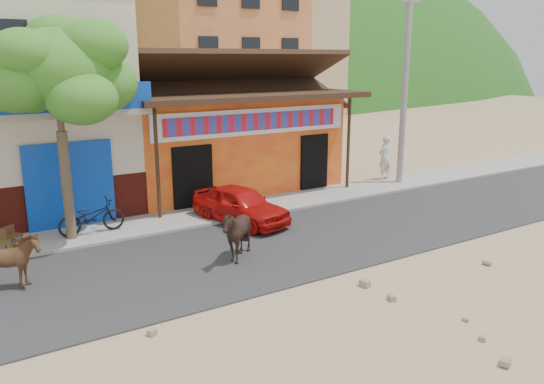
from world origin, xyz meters
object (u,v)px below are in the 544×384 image
(red_car, at_px, (240,205))
(scooter, at_px, (92,217))
(pedestrian, at_px, (384,157))
(cow_dark, at_px, (237,234))
(cow_tan, at_px, (4,264))
(tree, at_px, (61,131))
(cafe_chair_right, at_px, (11,228))
(utility_pole, at_px, (405,81))

(red_car, height_order, scooter, red_car)
(red_car, bearing_deg, pedestrian, -1.41)
(cow_dark, height_order, red_car, cow_dark)
(cow_tan, distance_m, cow_dark, 5.26)
(tree, xyz_separation_m, cow_tan, (-1.92, -2.70, -2.45))
(cow_dark, bearing_deg, cafe_chair_right, -131.76)
(tree, bearing_deg, cow_tan, -125.42)
(cow_tan, xyz_separation_m, cow_dark, (5.15, -1.04, 0.07))
(cow_tan, relative_size, cafe_chair_right, 1.75)
(utility_pole, bearing_deg, cafe_chair_right, 179.14)
(utility_pole, bearing_deg, tree, -179.10)
(utility_pole, distance_m, red_car, 8.81)
(tree, distance_m, pedestrian, 12.80)
(tree, relative_size, cow_tan, 4.00)
(cow_dark, relative_size, red_car, 0.41)
(tree, xyz_separation_m, pedestrian, (12.60, 0.90, -2.09))
(cafe_chair_right, bearing_deg, scooter, -40.73)
(tree, xyz_separation_m, cafe_chair_right, (-1.45, 0.42, -2.57))
(tree, height_order, pedestrian, tree)
(scooter, bearing_deg, tree, 96.07)
(cow_tan, xyz_separation_m, pedestrian, (14.52, 3.60, 0.36))
(tree, distance_m, cow_dark, 5.49)
(red_car, bearing_deg, cow_tan, 178.67)
(utility_pole, distance_m, pedestrian, 3.17)
(red_car, height_order, pedestrian, pedestrian)
(tree, height_order, cafe_chair_right, tree)
(utility_pole, relative_size, cow_dark, 5.70)
(cow_tan, relative_size, cow_dark, 1.07)
(tree, relative_size, cow_dark, 4.28)
(red_car, bearing_deg, cafe_chair_right, 151.74)
(cow_dark, xyz_separation_m, pedestrian, (9.37, 4.64, 0.29))
(scooter, distance_m, pedestrian, 12.03)
(tree, bearing_deg, scooter, 9.12)
(tree, xyz_separation_m, cow_dark, (3.23, -3.74, -2.38))
(utility_pole, height_order, pedestrian, utility_pole)
(tree, relative_size, red_car, 1.76)
(cow_dark, bearing_deg, cow_tan, -101.57)
(cow_tan, height_order, cow_dark, cow_dark)
(scooter, bearing_deg, pedestrian, -89.22)
(utility_pole, bearing_deg, red_car, -171.28)
(red_car, bearing_deg, scooter, 149.78)
(tree, distance_m, utility_pole, 12.84)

